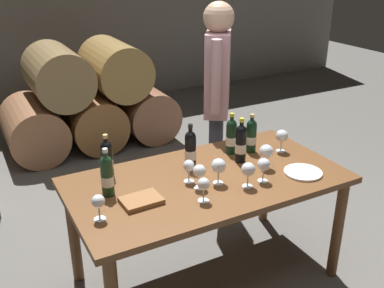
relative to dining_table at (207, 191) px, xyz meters
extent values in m
plane|color=#66635E|center=(0.00, 0.00, -0.67)|extent=(14.00, 14.00, 0.00)
cube|color=gray|center=(0.00, 4.20, 0.73)|extent=(10.00, 0.24, 2.80)
cylinder|color=#946243|center=(-0.63, 2.60, -0.37)|extent=(0.60, 0.90, 0.60)
cylinder|color=brown|center=(0.00, 2.60, -0.37)|extent=(0.60, 0.90, 0.60)
cylinder|color=#8C5B40|center=(0.63, 2.60, -0.37)|extent=(0.60, 0.90, 0.60)
cylinder|color=olive|center=(-0.32, 2.60, 0.18)|extent=(0.60, 0.90, 0.60)
cylinder|color=olive|center=(0.32, 2.60, 0.18)|extent=(0.60, 0.90, 0.60)
cube|color=brown|center=(0.00, 0.00, 0.07)|extent=(1.70, 0.90, 0.04)
cylinder|color=brown|center=(0.77, -0.39, -0.31)|extent=(0.07, 0.07, 0.72)
cylinder|color=brown|center=(-0.77, 0.39, -0.31)|extent=(0.07, 0.07, 0.72)
cylinder|color=brown|center=(0.77, 0.39, -0.31)|extent=(0.07, 0.07, 0.72)
cylinder|color=black|center=(0.31, 0.10, 0.20)|extent=(0.07, 0.07, 0.21)
sphere|color=black|center=(0.31, 0.10, 0.31)|extent=(0.07, 0.07, 0.07)
cylinder|color=black|center=(0.31, 0.10, 0.34)|extent=(0.03, 0.03, 0.07)
cylinder|color=gold|center=(0.31, 0.10, 0.38)|extent=(0.03, 0.03, 0.02)
cylinder|color=silver|center=(0.31, 0.10, 0.19)|extent=(0.07, 0.07, 0.06)
cylinder|color=black|center=(-0.53, 0.30, 0.19)|extent=(0.07, 0.07, 0.20)
sphere|color=black|center=(-0.53, 0.30, 0.30)|extent=(0.07, 0.07, 0.07)
cylinder|color=black|center=(-0.53, 0.30, 0.32)|extent=(0.03, 0.03, 0.06)
cylinder|color=tan|center=(-0.53, 0.30, 0.36)|extent=(0.03, 0.03, 0.02)
cylinder|color=silver|center=(-0.53, 0.30, 0.18)|extent=(0.07, 0.07, 0.06)
cylinder|color=black|center=(0.46, 0.20, 0.19)|extent=(0.07, 0.07, 0.19)
sphere|color=black|center=(0.46, 0.20, 0.29)|extent=(0.07, 0.07, 0.07)
cylinder|color=black|center=(0.46, 0.20, 0.31)|extent=(0.03, 0.03, 0.06)
cylinder|color=tan|center=(0.46, 0.20, 0.35)|extent=(0.03, 0.03, 0.02)
cylinder|color=silver|center=(0.46, 0.20, 0.18)|extent=(0.07, 0.07, 0.06)
cylinder|color=black|center=(-0.03, 0.17, 0.20)|extent=(0.07, 0.07, 0.21)
sphere|color=black|center=(-0.03, 0.17, 0.31)|extent=(0.07, 0.07, 0.07)
cylinder|color=black|center=(-0.03, 0.17, 0.33)|extent=(0.03, 0.03, 0.07)
cylinder|color=black|center=(-0.03, 0.17, 0.38)|extent=(0.03, 0.03, 0.02)
cylinder|color=silver|center=(-0.03, 0.17, 0.19)|extent=(0.07, 0.07, 0.06)
cylinder|color=black|center=(0.33, 0.24, 0.19)|extent=(0.07, 0.07, 0.20)
sphere|color=black|center=(0.33, 0.24, 0.30)|extent=(0.07, 0.07, 0.07)
cylinder|color=black|center=(0.33, 0.24, 0.33)|extent=(0.03, 0.03, 0.06)
cylinder|color=gold|center=(0.33, 0.24, 0.37)|extent=(0.03, 0.03, 0.02)
cylinder|color=silver|center=(0.33, 0.24, 0.18)|extent=(0.07, 0.07, 0.06)
cylinder|color=#19381E|center=(-0.60, 0.09, 0.19)|extent=(0.07, 0.07, 0.20)
sphere|color=#19381E|center=(-0.60, 0.09, 0.30)|extent=(0.07, 0.07, 0.07)
cylinder|color=#19381E|center=(-0.60, 0.09, 0.33)|extent=(0.03, 0.03, 0.06)
cylinder|color=silver|center=(-0.60, 0.09, 0.37)|extent=(0.03, 0.03, 0.02)
cylinder|color=silver|center=(-0.60, 0.09, 0.18)|extent=(0.07, 0.07, 0.06)
cylinder|color=white|center=(-0.73, -0.14, 0.09)|extent=(0.06, 0.06, 0.00)
cylinder|color=white|center=(-0.73, -0.14, 0.13)|extent=(0.01, 0.01, 0.07)
sphere|color=white|center=(-0.73, -0.14, 0.20)|extent=(0.07, 0.07, 0.07)
cylinder|color=white|center=(-0.16, -0.23, 0.09)|extent=(0.06, 0.06, 0.00)
cylinder|color=white|center=(-0.16, -0.23, 0.13)|extent=(0.01, 0.01, 0.07)
sphere|color=white|center=(-0.16, -0.23, 0.20)|extent=(0.07, 0.07, 0.07)
cylinder|color=white|center=(0.02, -0.09, 0.09)|extent=(0.06, 0.06, 0.00)
cylinder|color=white|center=(0.02, -0.09, 0.13)|extent=(0.01, 0.01, 0.07)
sphere|color=white|center=(0.02, -0.09, 0.21)|extent=(0.09, 0.09, 0.09)
cylinder|color=white|center=(0.65, 0.10, 0.09)|extent=(0.06, 0.06, 0.00)
cylinder|color=white|center=(0.65, 0.10, 0.13)|extent=(0.01, 0.01, 0.07)
sphere|color=white|center=(0.65, 0.10, 0.21)|extent=(0.09, 0.09, 0.09)
cylinder|color=white|center=(0.15, -0.21, 0.09)|extent=(0.06, 0.06, 0.00)
cylinder|color=white|center=(0.15, -0.21, 0.13)|extent=(0.01, 0.01, 0.07)
sphere|color=white|center=(0.15, -0.21, 0.21)|extent=(0.08, 0.08, 0.08)
cylinder|color=white|center=(0.40, -0.06, 0.09)|extent=(0.06, 0.06, 0.00)
cylinder|color=white|center=(0.40, -0.06, 0.13)|extent=(0.01, 0.01, 0.07)
sphere|color=white|center=(0.40, -0.06, 0.21)|extent=(0.09, 0.09, 0.09)
cylinder|color=white|center=(-0.11, -0.09, 0.09)|extent=(0.06, 0.06, 0.00)
cylinder|color=white|center=(-0.11, -0.09, 0.13)|extent=(0.01, 0.01, 0.07)
sphere|color=white|center=(-0.11, -0.09, 0.20)|extent=(0.08, 0.08, 0.08)
cylinder|color=white|center=(0.27, -0.20, 0.09)|extent=(0.06, 0.06, 0.00)
cylinder|color=white|center=(0.27, -0.20, 0.13)|extent=(0.01, 0.01, 0.07)
sphere|color=white|center=(0.27, -0.20, 0.20)|extent=(0.08, 0.08, 0.08)
cylinder|color=white|center=(-0.13, 0.01, 0.09)|extent=(0.06, 0.06, 0.00)
cylinder|color=white|center=(-0.13, 0.01, 0.13)|extent=(0.01, 0.01, 0.07)
sphere|color=white|center=(-0.13, 0.01, 0.20)|extent=(0.07, 0.07, 0.07)
cube|color=#936038|center=(-0.47, -0.08, 0.11)|extent=(0.23, 0.17, 0.03)
cylinder|color=white|center=(0.56, -0.24, 0.10)|extent=(0.24, 0.24, 0.01)
cylinder|color=#383842|center=(0.55, 0.80, -0.24)|extent=(0.11, 0.11, 0.85)
cylinder|color=#383842|center=(0.49, 0.70, -0.24)|extent=(0.11, 0.11, 0.85)
cube|color=#CC9EA8|center=(0.52, 0.75, 0.51)|extent=(0.33, 0.37, 0.64)
cylinder|color=#CC9EA8|center=(0.64, 0.92, 0.54)|extent=(0.08, 0.08, 0.54)
cylinder|color=#CC9EA8|center=(0.40, 0.58, 0.54)|extent=(0.08, 0.08, 0.54)
sphere|color=tan|center=(0.52, 0.75, 0.93)|extent=(0.23, 0.23, 0.23)
camera|label=1|loc=(-1.24, -2.10, 1.38)|focal=41.76mm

